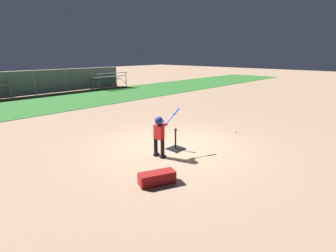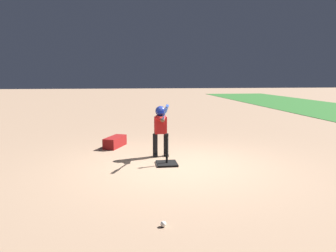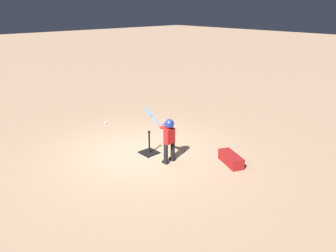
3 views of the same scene
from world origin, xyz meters
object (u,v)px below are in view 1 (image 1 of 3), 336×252
object	(u,v)px
batter_child	(160,131)
bleachers_far_right	(105,80)
equipment_bag	(157,178)
baseball	(235,131)
batting_tee	(175,147)

from	to	relation	value
batter_child	bleachers_far_right	world-z (taller)	bleachers_far_right
batter_child	equipment_bag	xyz separation A→B (m)	(-1.21, -1.12, -0.63)
batter_child	baseball	world-z (taller)	batter_child
bleachers_far_right	batting_tee	bearing A→B (deg)	-116.30
batter_child	equipment_bag	world-z (taller)	batter_child
bleachers_far_right	equipment_bag	bearing A→B (deg)	-120.16
baseball	equipment_bag	bearing A→B (deg)	-171.30
batting_tee	baseball	distance (m)	2.97
equipment_bag	batting_tee	bearing A→B (deg)	54.62
bleachers_far_right	equipment_bag	xyz separation A→B (m)	(-9.16, -15.76, -0.52)
batting_tee	batter_child	bearing A→B (deg)	-176.14
baseball	batting_tee	bearing A→B (deg)	171.93
batting_tee	batter_child	xyz separation A→B (m)	(-0.73, -0.05, 0.69)
bleachers_far_right	equipment_bag	size ratio (longest dim) A/B	3.81
baseball	batter_child	bearing A→B (deg)	174.28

